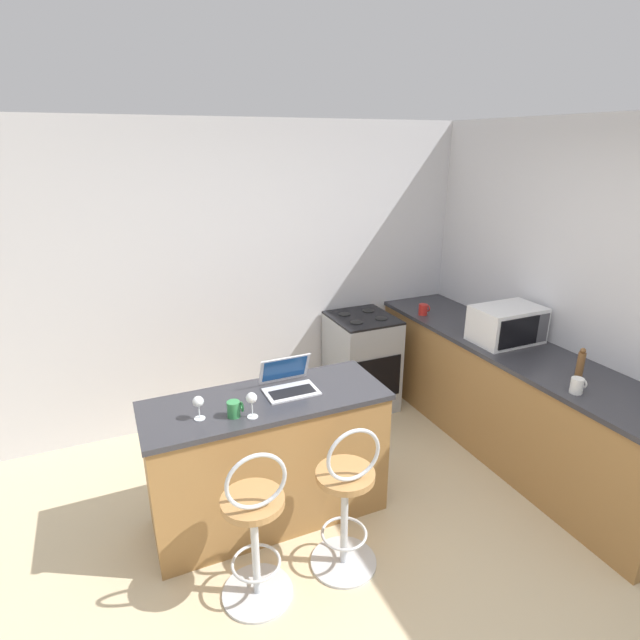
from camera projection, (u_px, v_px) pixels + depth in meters
name	position (u px, v px, depth m)	size (l,w,h in m)	color
ground_plane	(394.00, 596.00, 2.81)	(20.00, 20.00, 0.00)	beige
wall_back	(259.00, 275.00, 4.41)	(12.00, 0.06, 2.60)	silver
breakfast_bar	(268.00, 459.00, 3.28)	(1.54, 0.58, 0.90)	#9E703D
counter_right	(507.00, 397.00, 4.07)	(0.67, 2.87, 0.90)	#9E703D
bar_stool_near	(255.00, 530.00, 2.66)	(0.40, 0.40, 0.99)	silver
bar_stool_far	(346.00, 502.00, 2.86)	(0.40, 0.40, 0.99)	silver
laptop	(288.00, 381.00, 3.23)	(0.34, 0.27, 0.21)	silver
microwave	(507.00, 324.00, 3.97)	(0.54, 0.36, 0.29)	white
stove_range	(361.00, 361.00, 4.73)	(0.56, 0.61, 0.91)	#9EA3A8
pepper_mill	(580.00, 365.00, 3.34)	(0.05, 0.05, 0.23)	brown
mug_blue	(479.00, 316.00, 4.47)	(0.10, 0.08, 0.09)	#2D51AD
mug_white	(577.00, 385.00, 3.18)	(0.10, 0.08, 0.10)	white
mug_green	(234.00, 409.00, 2.91)	(0.09, 0.08, 0.10)	#338447
wine_glass_short	(198.00, 403.00, 2.86)	(0.06, 0.06, 0.15)	silver
mug_red	(423.00, 309.00, 4.62)	(0.10, 0.08, 0.10)	red
wine_glass_tall	(252.00, 399.00, 2.87)	(0.06, 0.06, 0.16)	silver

